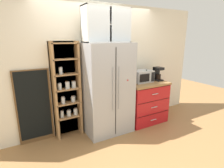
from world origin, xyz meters
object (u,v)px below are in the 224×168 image
mug_navy (131,81)px  chalkboard_menu (34,107)px  coffee_maker (157,74)px  bottle_green (146,77)px  microwave (142,76)px  refrigerator (108,89)px  mug_red (144,80)px  bottle_amber (146,77)px

mug_navy → chalkboard_menu: size_ratio=0.09×
coffee_maker → bottle_green: coffee_maker is taller
microwave → mug_navy: bearing=-179.9°
refrigerator → mug_navy: (0.60, 0.04, 0.08)m
refrigerator → mug_navy: 0.61m
mug_red → bottle_amber: bottle_amber is taller
bottle_green → chalkboard_menu: size_ratio=0.21×
refrigerator → bottle_green: size_ratio=6.36×
coffee_maker → mug_red: 0.37m
mug_navy → bottle_amber: size_ratio=0.49×
microwave → chalkboard_menu: chalkboard_menu is taller
refrigerator → bottle_amber: bearing=-1.6°
refrigerator → bottle_amber: refrigerator is taller
refrigerator → microwave: bearing=2.9°
microwave → mug_red: size_ratio=3.96×
refrigerator → mug_navy: bearing=4.2°
bottle_green → bottle_amber: bearing=-90.0°
bottle_green → chalkboard_menu: (-2.29, 0.31, -0.37)m
microwave → bottle_green: size_ratio=1.56×
mug_red → bottle_green: bearing=-92.1°
mug_red → chalkboard_menu: bearing=173.7°
refrigerator → bottle_amber: size_ratio=7.18×
bottle_amber → chalkboard_menu: size_ratio=0.18×
refrigerator → coffee_maker: bearing=0.1°
mug_navy → chalkboard_menu: (-1.94, 0.25, -0.29)m
microwave → coffee_maker: size_ratio=1.42×
chalkboard_menu → bottle_green: bearing=-7.8°
coffee_maker → mug_navy: (-0.70, 0.04, -0.11)m
coffee_maker → bottle_green: bearing=-176.3°
refrigerator → mug_red: refrigerator is taller
refrigerator → mug_navy: refrigerator is taller
coffee_maker → bottle_amber: bearing=-175.3°
microwave → bottle_amber: bearing=-47.8°
bottle_green → refrigerator: bearing=178.8°
coffee_maker → mug_navy: size_ratio=2.54×
refrigerator → chalkboard_menu: (-1.34, 0.29, -0.21)m
chalkboard_menu → refrigerator: bearing=-12.4°
microwave → mug_red: 0.11m
microwave → coffee_maker: (0.41, -0.04, 0.03)m
mug_navy → refrigerator: bearing=-175.8°
mug_navy → chalkboard_menu: 1.97m
mug_navy → mug_red: size_ratio=1.10×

